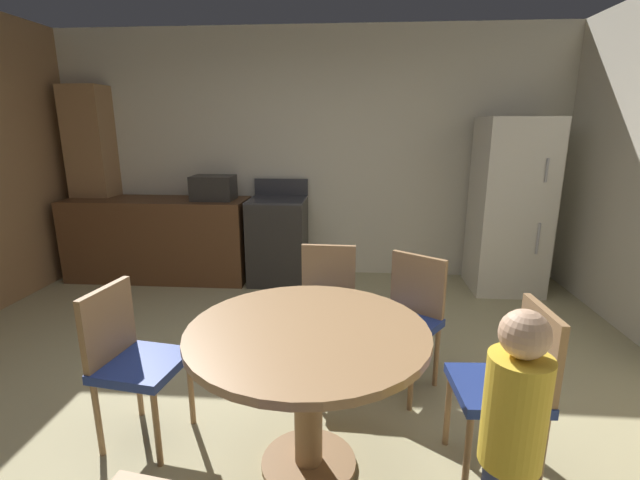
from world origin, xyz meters
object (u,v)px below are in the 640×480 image
person_child (511,443)px  chair_north (327,301)px  dining_table (308,359)px  chair_east (511,380)px  oven_range (278,240)px  chair_northeast (408,314)px  chair_west (130,355)px  microwave (214,188)px  refrigerator (509,206)px

person_child → chair_north: bearing=-30.9°
dining_table → chair_east: bearing=3.4°
chair_east → chair_north: size_ratio=1.00×
oven_range → chair_east: bearing=-59.4°
chair_northeast → chair_north: size_ratio=1.00×
oven_range → chair_west: size_ratio=1.26×
oven_range → dining_table: bearing=-77.4°
microwave → person_child: (2.09, -3.23, -0.45)m
person_child → dining_table: bearing=-0.0°
refrigerator → dining_table: 3.24m
dining_table → chair_west: size_ratio=1.32×
refrigerator → person_child: (-1.00, -3.18, -0.30)m
microwave → chair_east: microwave is taller
oven_range → microwave: 0.89m
chair_north → person_child: size_ratio=0.80×
chair_northeast → microwave: bearing=-100.6°
dining_table → chair_west: (-0.96, 0.14, -0.10)m
chair_east → chair_west: same height
refrigerator → microwave: 3.09m
chair_east → person_child: bearing=67.5°
dining_table → person_child: (0.78, -0.49, -0.02)m
dining_table → chair_west: chair_west is taller
chair_northeast → oven_range: bearing=-113.3°
oven_range → chair_northeast: size_ratio=1.26×
refrigerator → chair_east: 2.78m
oven_range → microwave: (-0.69, -0.00, 0.56)m
chair_north → refrigerator: bearing=136.2°
oven_range → person_child: 3.52m
dining_table → person_child: size_ratio=1.05×
refrigerator → chair_west: bearing=-137.2°
chair_west → person_child: (1.75, -0.63, 0.08)m
refrigerator → chair_east: bearing=-107.2°
microwave → chair_west: (0.34, -2.60, -0.53)m
oven_range → person_child: (1.40, -3.23, 0.11)m
refrigerator → chair_north: size_ratio=2.02×
refrigerator → chair_north: bearing=-135.6°
chair_northeast → person_child: person_child is taller
dining_table → chair_east: size_ratio=1.32×
chair_north → microwave: bearing=-141.1°
dining_table → chair_northeast: chair_northeast is taller
refrigerator → dining_table: bearing=-123.6°
chair_northeast → chair_west: 1.66m
chair_northeast → chair_east: bearing=64.5°
chair_east → chair_north: 1.31m
dining_table → chair_north: chair_north is taller
chair_northeast → chair_west: bearing=-31.5°
chair_west → chair_north: same height
chair_west → oven_range: bearing=90.8°
dining_table → person_child: 0.92m
person_child → microwave: bearing=-25.2°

